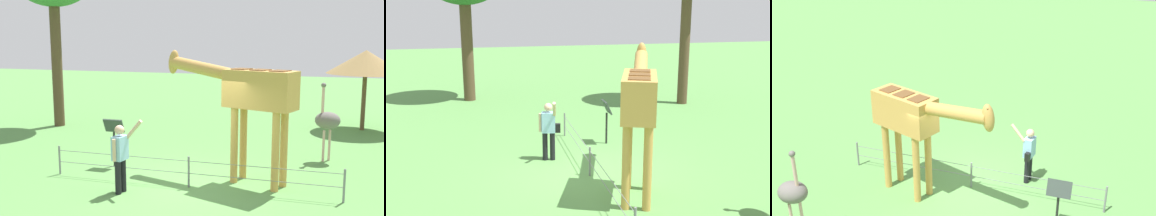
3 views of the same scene
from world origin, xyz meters
TOP-DOWN VIEW (x-y plane):
  - ground_plane at (0.00, 0.00)m, footprint 60.00×60.00m
  - giraffe at (-1.27, -0.67)m, footprint 3.58×1.68m
  - visitor at (1.36, 0.93)m, footprint 0.67×0.59m
  - info_sign at (2.48, -0.98)m, footprint 0.56×0.21m
  - wire_fence at (0.00, 0.11)m, footprint 7.05×0.05m

SIDE VIEW (x-z plane):
  - ground_plane at x=0.00m, z-range 0.00..0.00m
  - wire_fence at x=0.00m, z-range 0.03..0.78m
  - visitor at x=1.36m, z-range 0.05..1.76m
  - info_sign at x=2.48m, z-range 0.29..1.61m
  - giraffe at x=-1.27m, z-range 0.58..3.78m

